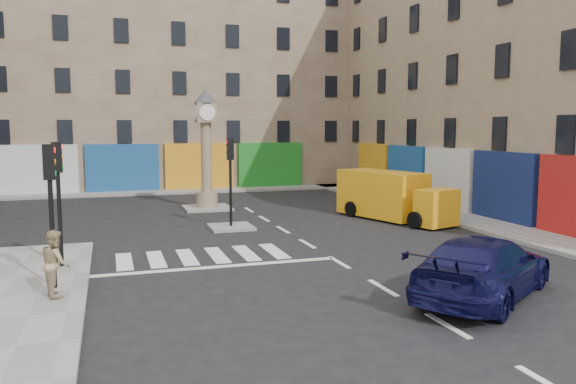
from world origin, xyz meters
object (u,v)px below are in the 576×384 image
clock_pillar (206,141)px  traffic_light_left_near (50,193)px  traffic_light_left_far (58,184)px  pedestrian_tan (55,263)px  traffic_light_island (230,168)px  yellow_van (391,196)px  navy_sedan (483,267)px

clock_pillar → traffic_light_left_near: bearing=-114.5°
traffic_light_left_far → pedestrian_tan: size_ratio=2.26×
traffic_light_left_near → traffic_light_island: 10.03m
clock_pillar → traffic_light_island: bearing=-90.0°
traffic_light_left_far → yellow_van: 14.98m
navy_sedan → traffic_light_left_near: bearing=35.6°
yellow_van → pedestrian_tan: 16.24m
traffic_light_island → navy_sedan: traffic_light_island is taller
navy_sedan → pedestrian_tan: bearing=39.3°
traffic_light_left_near → clock_pillar: size_ratio=0.61×
traffic_light_left_near → traffic_light_left_far: (0.00, 2.40, 0.00)m
traffic_light_left_near → pedestrian_tan: (0.11, -0.78, -1.65)m
yellow_van → traffic_light_left_far: bearing=-175.7°
traffic_light_left_near → yellow_van: (13.88, 7.82, -1.52)m
traffic_light_island → pedestrian_tan: bearing=-125.8°
traffic_light_left_near → pedestrian_tan: bearing=-81.8°
clock_pillar → pedestrian_tan: bearing=-113.0°
traffic_light_left_far → navy_sedan: 12.11m
traffic_light_left_far → navy_sedan: bearing=-30.7°
clock_pillar → navy_sedan: bearing=-77.2°
traffic_light_left_far → pedestrian_tan: bearing=-88.0°
traffic_light_left_near → navy_sedan: bearing=-19.9°
traffic_light_left_near → traffic_light_island: traffic_light_left_near is taller
traffic_light_left_near → yellow_van: bearing=29.4°
yellow_van → pedestrian_tan: yellow_van is taller
traffic_light_island → pedestrian_tan: size_ratio=2.26×
traffic_light_island → traffic_light_left_far: bearing=-139.4°
traffic_light_left_near → pedestrian_tan: size_ratio=2.26×
traffic_light_left_near → yellow_van: 16.01m
traffic_light_left_far → traffic_light_island: traffic_light_left_far is taller
traffic_light_island → yellow_van: bearing=0.2°
clock_pillar → yellow_van: size_ratio=0.96×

